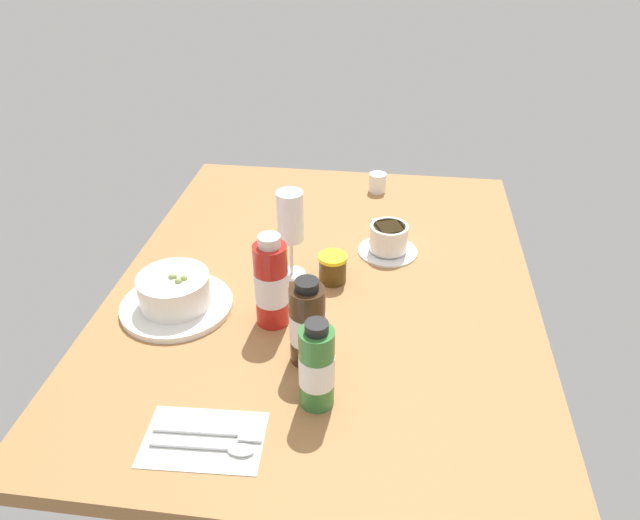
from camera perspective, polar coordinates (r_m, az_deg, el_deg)
The scene contains 10 objects.
ground_plane at distance 123.18cm, azimuth 0.45°, elevation -2.70°, with size 110.00×84.00×3.00cm, color #9E6B3D.
porridge_bowl at distance 116.55cm, azimuth -13.66°, elevation -3.11°, with size 21.32×21.32×8.01cm.
cutlery_setting at distance 93.14cm, azimuth -10.74°, elevation -16.42°, with size 12.60×18.27×0.90cm.
coffee_cup at distance 131.35cm, azimuth 6.52°, elevation 1.93°, with size 13.04×13.04×6.65cm.
creamer_jug at distance 158.34cm, azimuth 5.53°, elevation 7.38°, with size 4.46×5.33×5.49cm.
wine_glass at distance 118.27cm, azimuth -2.85°, elevation 3.78°, with size 5.85×5.85×18.90cm.
jam_jar at distance 121.17cm, azimuth 1.21°, elevation -0.77°, with size 5.87×5.87×6.03cm.
sauce_bottle_brown at distance 99.41cm, azimuth -0.98°, elevation -6.16°, with size 6.08×6.08×16.21cm.
sauce_bottle_red at distance 107.52cm, azimuth -4.65°, elevation -2.28°, with size 6.21×6.21×18.31cm.
sauce_bottle_green at distance 91.98cm, azimuth -0.31°, elevation -10.17°, with size 5.55×5.55×15.76cm.
Camera 1 is at (99.69, 12.19, 69.82)cm, focal length 33.58 mm.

